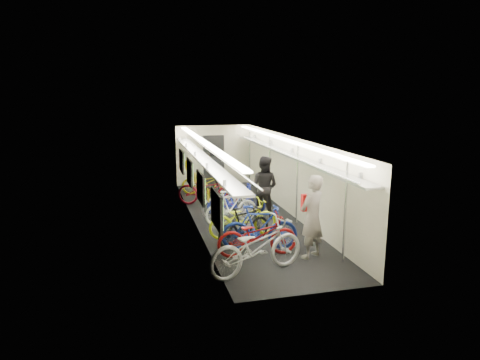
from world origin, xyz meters
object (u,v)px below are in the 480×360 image
bicycle_1 (260,228)px  backpack (307,203)px  bicycle_0 (257,247)px  passenger_near (312,217)px  passenger_mid (264,187)px

bicycle_1 → backpack: (0.91, -0.68, 0.73)m
bicycle_0 → bicycle_1: size_ratio=1.21×
passenger_near → bicycle_1: bearing=-67.1°
bicycle_0 → passenger_mid: bearing=-35.5°
bicycle_0 → passenger_near: size_ratio=1.15×
passenger_mid → bicycle_1: bearing=110.3°
passenger_mid → passenger_near: bearing=130.9°
backpack → bicycle_0: bearing=-154.4°
bicycle_1 → backpack: backpack is taller
bicycle_1 → passenger_mid: (0.92, 2.66, 0.37)m
bicycle_0 → passenger_mid: 4.19m
backpack → passenger_near: bearing=-30.9°
bicycle_1 → backpack: size_ratio=4.82×
bicycle_1 → passenger_mid: size_ratio=0.99×
bicycle_1 → bicycle_0: bearing=170.6°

